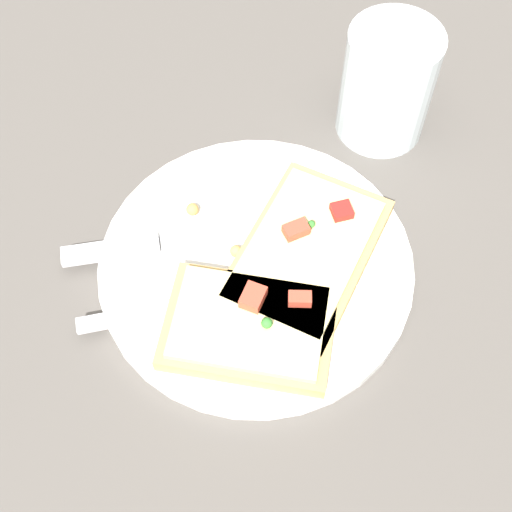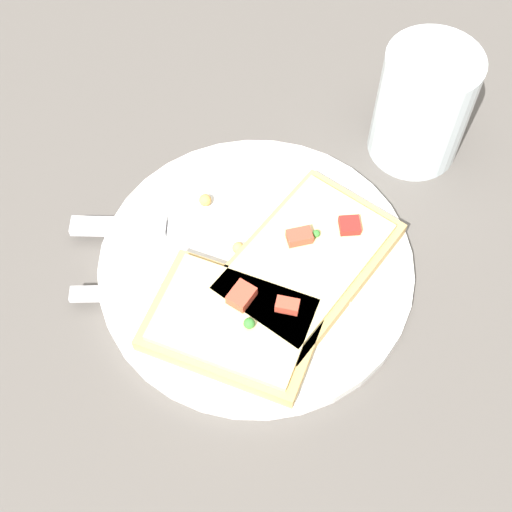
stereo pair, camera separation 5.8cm
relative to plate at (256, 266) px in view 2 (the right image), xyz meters
The scene contains 8 objects.
ground_plane 0.01m from the plate, ahead, with size 4.00×4.00×0.00m, color #56514C.
plate is the anchor object (origin of this frame).
fork 0.04m from the plate, 35.01° to the left, with size 0.22×0.07×0.01m.
knife 0.07m from the plate, 41.03° to the right, with size 0.21×0.08×0.01m.
pizza_slice_main 0.04m from the plate, 156.93° to the left, with size 0.18×0.17×0.03m.
pizza_slice_corner 0.06m from the plate, 58.77° to the left, with size 0.16×0.15×0.03m.
crumb_scatter 0.05m from the plate, ahead, with size 0.09×0.14×0.01m.
drinking_glass 0.20m from the plate, 152.83° to the right, with size 0.08×0.08×0.11m.
Camera 2 is at (0.08, 0.28, 0.52)m, focal length 50.00 mm.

